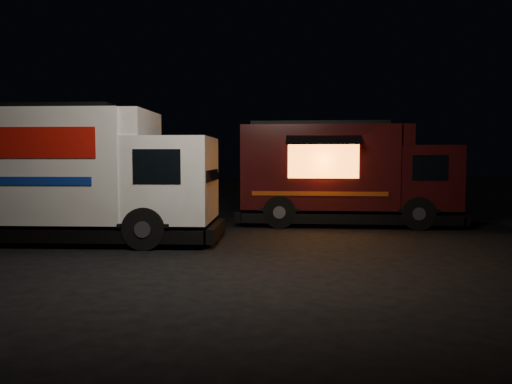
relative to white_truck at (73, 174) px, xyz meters
name	(u,v)px	position (x,y,z in m)	size (l,w,h in m)	color
ground	(242,243)	(4.39, -0.82, -1.77)	(80.00, 80.00, 0.00)	black
white_truck	(73,174)	(0.00, 0.00, 0.00)	(7.79, 2.66, 3.53)	silver
red_truck	(347,173)	(8.15, 2.47, -0.09)	(7.20, 2.65, 3.35)	black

